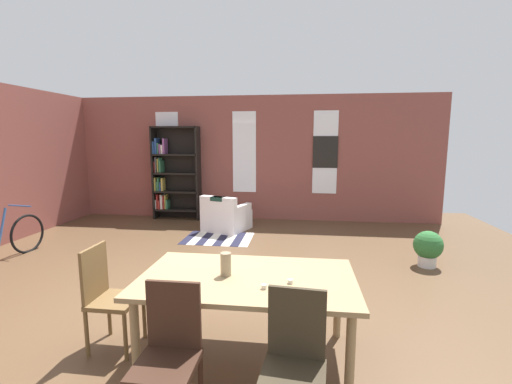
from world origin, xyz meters
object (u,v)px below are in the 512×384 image
at_px(vase_on_table, 226,264).
at_px(dining_chair_head_left, 107,294).
at_px(armchair_white, 226,217).
at_px(bookshelf_tall, 173,173).
at_px(potted_plant_by_shelf, 428,247).
at_px(dining_table, 247,285).
at_px(dining_chair_near_left, 169,351).
at_px(dining_chair_near_right, 294,360).
at_px(bicycle_second, 1,241).

height_order(vase_on_table, dining_chair_head_left, dining_chair_head_left).
bearing_deg(armchair_white, dining_chair_head_left, -92.50).
distance_m(dining_chair_head_left, armchair_white, 4.24).
xyz_separation_m(vase_on_table, armchair_white, (-0.92, 4.23, -0.57)).
height_order(bookshelf_tall, potted_plant_by_shelf, bookshelf_tall).
height_order(dining_table, vase_on_table, vase_on_table).
bearing_deg(dining_chair_near_left, vase_on_table, 73.41).
xyz_separation_m(dining_chair_near_left, armchair_white, (-0.69, 4.99, -0.23)).
bearing_deg(bookshelf_tall, dining_chair_near_right, -63.21).
bearing_deg(bookshelf_tall, dining_chair_head_left, -76.02).
distance_m(vase_on_table, dining_chair_head_left, 1.15).
relative_size(armchair_white, potted_plant_by_shelf, 1.88).
bearing_deg(dining_chair_near_left, armchair_white, 97.89).
bearing_deg(vase_on_table, dining_chair_head_left, 179.97).
bearing_deg(bicycle_second, dining_chair_head_left, -33.62).
distance_m(vase_on_table, bookshelf_tall, 5.69).
height_order(dining_chair_near_left, dining_chair_head_left, same).
xyz_separation_m(dining_table, vase_on_table, (-0.18, 0.00, 0.18)).
height_order(dining_chair_near_right, potted_plant_by_shelf, dining_chair_near_right).
xyz_separation_m(vase_on_table, dining_chair_head_left, (-1.10, 0.00, -0.33)).
bearing_deg(bicycle_second, dining_chair_near_right, -30.28).
distance_m(dining_table, potted_plant_by_shelf, 3.47).
bearing_deg(bookshelf_tall, vase_on_table, -65.18).
distance_m(dining_chair_near_right, dining_chair_near_left, 0.83).
height_order(dining_table, dining_chair_near_left, dining_chair_near_left).
xyz_separation_m(dining_chair_near_right, dining_chair_head_left, (-1.70, 0.76, 0.00)).
xyz_separation_m(vase_on_table, bookshelf_tall, (-2.39, 5.16, 0.26)).
bearing_deg(dining_chair_near_right, bookshelf_tall, 116.79).
relative_size(vase_on_table, armchair_white, 0.19).
height_order(dining_chair_near_left, bicycle_second, dining_chair_near_left).
relative_size(vase_on_table, dining_chair_near_left, 0.21).
bearing_deg(armchair_white, bookshelf_tall, 147.54).
bearing_deg(potted_plant_by_shelf, dining_table, -132.93).
distance_m(dining_table, dining_chair_near_left, 0.88).
xyz_separation_m(bookshelf_tall, armchair_white, (1.47, -0.93, -0.82)).
bearing_deg(vase_on_table, bicycle_second, 154.29).
height_order(bicycle_second, potted_plant_by_shelf, bicycle_second).
height_order(dining_table, bicycle_second, bicycle_second).
xyz_separation_m(dining_chair_near_right, armchair_white, (-1.52, 4.99, -0.23)).
xyz_separation_m(dining_chair_head_left, armchair_white, (0.18, 4.23, -0.23)).
distance_m(dining_table, dining_chair_head_left, 1.30).
bearing_deg(potted_plant_by_shelf, vase_on_table, -135.09).
distance_m(dining_table, bookshelf_tall, 5.78).
bearing_deg(dining_table, potted_plant_by_shelf, 47.07).
bearing_deg(dining_chair_near_right, armchair_white, 106.95).
xyz_separation_m(dining_chair_near_right, potted_plant_by_shelf, (1.93, 3.29, -0.21)).
height_order(dining_table, armchair_white, armchair_white).
distance_m(bookshelf_tall, armchair_white, 1.93).
relative_size(bookshelf_tall, armchair_white, 2.13).
height_order(dining_chair_near_left, bookshelf_tall, bookshelf_tall).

